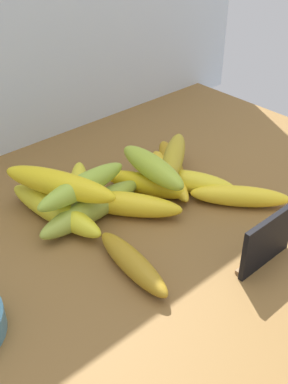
{
  "coord_description": "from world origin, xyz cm",
  "views": [
    {
      "loc": [
        -38.16,
        -43.53,
        51.29
      ],
      "look_at": [
        4.09,
        3.39,
        8.0
      ],
      "focal_mm": 44.3,
      "sensor_mm": 36.0,
      "label": 1
    }
  ],
  "objects_px": {
    "banana_12": "(174,157)",
    "banana_5": "(133,263)",
    "banana_2": "(171,163)",
    "banana_4": "(240,196)",
    "banana_0": "(170,175)",
    "banana_6": "(146,184)",
    "banana_13": "(59,184)",
    "banana_10": "(152,167)",
    "banana_7": "(124,204)",
    "banana_1": "(92,208)",
    "banana_3": "(193,182)",
    "banana_11": "(82,186)",
    "chalkboard_sign": "(267,242)",
    "banana_8": "(79,191)",
    "banana_9": "(55,210)"
  },
  "relations": [
    {
      "from": "banana_7",
      "to": "banana_13",
      "type": "distance_m",
      "value": 0.11
    },
    {
      "from": "chalkboard_sign",
      "to": "banana_10",
      "type": "bearing_deg",
      "value": 90.73
    },
    {
      "from": "banana_12",
      "to": "banana_5",
      "type": "bearing_deg",
      "value": -148.1
    },
    {
      "from": "banana_0",
      "to": "banana_6",
      "type": "distance_m",
      "value": 0.06
    },
    {
      "from": "banana_9",
      "to": "banana_13",
      "type": "relative_size",
      "value": 1.01
    },
    {
      "from": "banana_13",
      "to": "chalkboard_sign",
      "type": "bearing_deg",
      "value": -61.96
    },
    {
      "from": "banana_12",
      "to": "banana_10",
      "type": "bearing_deg",
      "value": -172.36
    },
    {
      "from": "banana_12",
      "to": "banana_0",
      "type": "bearing_deg",
      "value": 173.81
    },
    {
      "from": "banana_0",
      "to": "banana_1",
      "type": "distance_m",
      "value": 0.17
    },
    {
      "from": "banana_1",
      "to": "banana_4",
      "type": "bearing_deg",
      "value": -33.22
    },
    {
      "from": "banana_13",
      "to": "banana_1",
      "type": "bearing_deg",
      "value": -49.98
    },
    {
      "from": "banana_9",
      "to": "banana_2",
      "type": "bearing_deg",
      "value": -4.24
    },
    {
      "from": "banana_3",
      "to": "banana_13",
      "type": "bearing_deg",
      "value": 155.69
    },
    {
      "from": "banana_8",
      "to": "banana_7",
      "type": "bearing_deg",
      "value": -70.19
    },
    {
      "from": "banana_6",
      "to": "banana_8",
      "type": "distance_m",
      "value": 0.12
    },
    {
      "from": "banana_9",
      "to": "banana_7",
      "type": "bearing_deg",
      "value": -32.89
    },
    {
      "from": "banana_0",
      "to": "banana_13",
      "type": "height_order",
      "value": "banana_13"
    },
    {
      "from": "banana_6",
      "to": "banana_0",
      "type": "bearing_deg",
      "value": -2.83
    },
    {
      "from": "banana_1",
      "to": "banana_6",
      "type": "height_order",
      "value": "banana_1"
    },
    {
      "from": "banana_0",
      "to": "chalkboard_sign",
      "type": "bearing_deg",
      "value": -101.26
    },
    {
      "from": "banana_7",
      "to": "banana_3",
      "type": "bearing_deg",
      "value": -13.52
    },
    {
      "from": "banana_2",
      "to": "banana_4",
      "type": "height_order",
      "value": "banana_4"
    },
    {
      "from": "banana_4",
      "to": "banana_7",
      "type": "bearing_deg",
      "value": 145.32
    },
    {
      "from": "banana_4",
      "to": "banana_5",
      "type": "relative_size",
      "value": 1.06
    },
    {
      "from": "banana_4",
      "to": "banana_10",
      "type": "height_order",
      "value": "banana_10"
    },
    {
      "from": "banana_0",
      "to": "banana_5",
      "type": "relative_size",
      "value": 1.11
    },
    {
      "from": "banana_0",
      "to": "banana_13",
      "type": "relative_size",
      "value": 0.87
    },
    {
      "from": "banana_5",
      "to": "banana_10",
      "type": "xyz_separation_m",
      "value": [
        0.15,
        0.13,
        0.04
      ]
    },
    {
      "from": "banana_7",
      "to": "banana_13",
      "type": "xyz_separation_m",
      "value": [
        -0.08,
        0.06,
        0.04
      ]
    },
    {
      "from": "banana_0",
      "to": "banana_3",
      "type": "xyz_separation_m",
      "value": [
        0.01,
        -0.05,
        0.0
      ]
    },
    {
      "from": "banana_2",
      "to": "banana_11",
      "type": "distance_m",
      "value": 0.21
    },
    {
      "from": "banana_9",
      "to": "banana_13",
      "type": "xyz_separation_m",
      "value": [
        0.01,
        0.0,
        0.04
      ]
    },
    {
      "from": "banana_2",
      "to": "banana_11",
      "type": "height_order",
      "value": "banana_11"
    },
    {
      "from": "banana_12",
      "to": "chalkboard_sign",
      "type": "bearing_deg",
      "value": -103.07
    },
    {
      "from": "banana_12",
      "to": "banana_13",
      "type": "height_order",
      "value": "banana_13"
    },
    {
      "from": "banana_1",
      "to": "banana_12",
      "type": "distance_m",
      "value": 0.18
    },
    {
      "from": "chalkboard_sign",
      "to": "banana_10",
      "type": "xyz_separation_m",
      "value": [
        -0.0,
        0.24,
        0.02
      ]
    },
    {
      "from": "banana_4",
      "to": "banana_0",
      "type": "bearing_deg",
      "value": 106.25
    },
    {
      "from": "banana_5",
      "to": "banana_9",
      "type": "bearing_deg",
      "value": 94.66
    },
    {
      "from": "banana_0",
      "to": "banana_8",
      "type": "distance_m",
      "value": 0.17
    },
    {
      "from": "banana_7",
      "to": "banana_0",
      "type": "bearing_deg",
      "value": 8.65
    },
    {
      "from": "banana_5",
      "to": "banana_7",
      "type": "xyz_separation_m",
      "value": [
        0.08,
        0.12,
        0.0
      ]
    },
    {
      "from": "banana_4",
      "to": "banana_6",
      "type": "distance_m",
      "value": 0.17
    },
    {
      "from": "banana_3",
      "to": "banana_11",
      "type": "bearing_deg",
      "value": 159.46
    },
    {
      "from": "banana_1",
      "to": "banana_5",
      "type": "relative_size",
      "value": 1.31
    },
    {
      "from": "banana_2",
      "to": "banana_6",
      "type": "relative_size",
      "value": 1.07
    },
    {
      "from": "banana_0",
      "to": "banana_2",
      "type": "relative_size",
      "value": 1.04
    },
    {
      "from": "banana_10",
      "to": "banana_1",
      "type": "bearing_deg",
      "value": 172.79
    },
    {
      "from": "banana_3",
      "to": "banana_11",
      "type": "relative_size",
      "value": 0.85
    },
    {
      "from": "banana_0",
      "to": "banana_9",
      "type": "bearing_deg",
      "value": 168.96
    }
  ]
}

